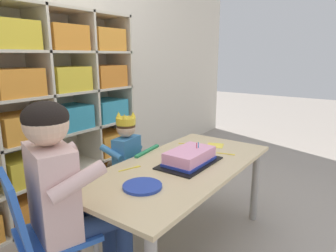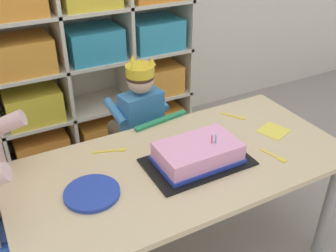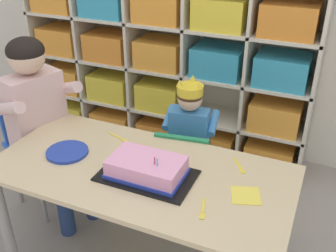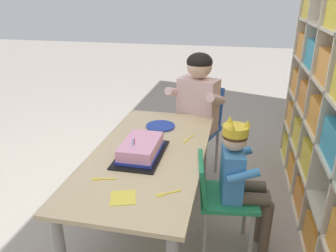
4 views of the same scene
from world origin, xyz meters
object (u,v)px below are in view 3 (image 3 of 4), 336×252
(classroom_chair_blue, at_px, (186,162))
(birthday_cake_on_tray, at_px, (147,169))
(child_with_crown, at_px, (191,128))
(paper_plate_stack, at_px, (67,152))
(adult_helper_seated, at_px, (42,112))
(fork_scattered_mid_table, at_px, (203,210))
(fork_by_napkin, at_px, (120,138))
(activity_table, at_px, (141,183))
(fork_at_table_front_edge, at_px, (240,167))
(classroom_chair_adult_side, at_px, (35,136))

(classroom_chair_blue, distance_m, birthday_cake_on_tray, 0.53)
(child_with_crown, bearing_deg, paper_plate_stack, 44.57)
(child_with_crown, height_order, adult_helper_seated, adult_helper_seated)
(fork_scattered_mid_table, xyz_separation_m, fork_by_napkin, (-0.57, 0.35, 0.00))
(child_with_crown, bearing_deg, fork_by_napkin, 43.46)
(activity_table, xyz_separation_m, classroom_chair_blue, (0.05, 0.43, -0.13))
(birthday_cake_on_tray, xyz_separation_m, fork_at_table_front_edge, (0.36, 0.23, -0.04))
(fork_scattered_mid_table, bearing_deg, paper_plate_stack, 65.44)
(classroom_chair_adult_side, height_order, birthday_cake_on_tray, classroom_chair_adult_side)
(activity_table, height_order, fork_by_napkin, fork_by_napkin)
(activity_table, relative_size, classroom_chair_adult_side, 1.82)
(child_with_crown, height_order, paper_plate_stack, child_with_crown)
(adult_helper_seated, height_order, fork_by_napkin, adult_helper_seated)
(classroom_chair_adult_side, bearing_deg, fork_by_napkin, -73.18)
(adult_helper_seated, relative_size, fork_scattered_mid_table, 8.35)
(birthday_cake_on_tray, height_order, fork_scattered_mid_table, birthday_cake_on_tray)
(fork_by_napkin, xyz_separation_m, fork_at_table_front_edge, (0.63, -0.00, 0.00))
(fork_by_napkin, bearing_deg, classroom_chair_blue, -122.12)
(classroom_chair_adult_side, relative_size, adult_helper_seated, 0.72)
(activity_table, distance_m, classroom_chair_blue, 0.46)
(activity_table, distance_m, fork_at_table_front_edge, 0.46)
(adult_helper_seated, bearing_deg, activity_table, -86.40)
(child_with_crown, relative_size, fork_scattered_mid_table, 6.71)
(fork_at_table_front_edge, bearing_deg, fork_by_napkin, 55.56)
(fork_scattered_mid_table, bearing_deg, classroom_chair_adult_side, 57.80)
(classroom_chair_blue, relative_size, fork_scattered_mid_table, 4.75)
(adult_helper_seated, xyz_separation_m, paper_plate_stack, (0.30, -0.20, -0.06))
(classroom_chair_adult_side, height_order, fork_by_napkin, classroom_chair_adult_side)
(child_with_crown, relative_size, birthday_cake_on_tray, 2.01)
(classroom_chair_blue, relative_size, fork_at_table_front_edge, 5.30)
(paper_plate_stack, bearing_deg, fork_at_table_front_edge, 15.47)
(paper_plate_stack, distance_m, fork_by_napkin, 0.27)
(activity_table, bearing_deg, classroom_chair_adult_side, 164.99)
(classroom_chair_adult_side, height_order, fork_at_table_front_edge, classroom_chair_adult_side)
(birthday_cake_on_tray, distance_m, fork_scattered_mid_table, 0.32)
(birthday_cake_on_tray, relative_size, fork_by_napkin, 2.96)
(activity_table, height_order, adult_helper_seated, adult_helper_seated)
(adult_helper_seated, bearing_deg, fork_at_table_front_edge, -70.87)
(adult_helper_seated, xyz_separation_m, birthday_cake_on_tray, (0.73, -0.21, -0.03))
(adult_helper_seated, height_order, paper_plate_stack, adult_helper_seated)
(fork_by_napkin, bearing_deg, birthday_cake_on_tray, 157.05)
(fork_scattered_mid_table, bearing_deg, fork_by_napkin, 43.86)
(classroom_chair_blue, xyz_separation_m, fork_at_table_front_edge, (0.35, -0.24, 0.21))
(fork_at_table_front_edge, bearing_deg, classroom_chair_blue, 22.09)
(paper_plate_stack, height_order, fork_by_napkin, paper_plate_stack)
(birthday_cake_on_tray, bearing_deg, child_with_crown, 90.91)
(child_with_crown, distance_m, classroom_chair_adult_side, 0.90)
(classroom_chair_adult_side, distance_m, paper_plate_stack, 0.50)
(fork_at_table_front_edge, bearing_deg, paper_plate_stack, 71.47)
(birthday_cake_on_tray, bearing_deg, adult_helper_seated, 163.90)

